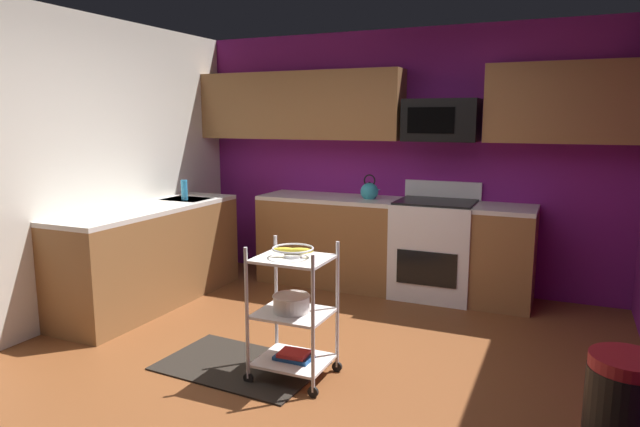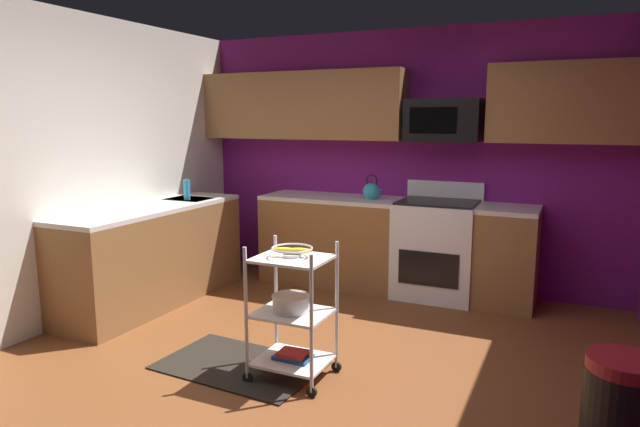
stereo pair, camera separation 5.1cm
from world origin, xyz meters
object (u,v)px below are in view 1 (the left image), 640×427
Objects in this scene: rolling_cart at (293,313)px; microwave at (441,120)px; mixing_bowl_large at (291,303)px; fruit_bowl at (293,250)px; dish_soap_bottle at (184,190)px; trash_can at (622,425)px; book_stack at (294,356)px; kettle at (369,191)px; oven_range at (435,248)px.

microwave is at bearing 78.58° from rolling_cart.
fruit_bowl is at bearing 0.00° from mixing_bowl_large.
microwave reaches higher than dish_soap_bottle.
rolling_cart is at bearing 167.61° from trash_can.
fruit_bowl reaches higher than mixing_bowl_large.
mixing_bowl_large is 1.01× the size of book_stack.
mixing_bowl_large reaches higher than book_stack.
fruit_bowl is 2.28m from dish_soap_bottle.
kettle is (-0.67, -0.11, -0.70)m from microwave.
oven_range is 1.67× the size of trash_can.
trash_can is at bearing -12.39° from rolling_cart.
dish_soap_bottle is at bearing -153.11° from kettle.
rolling_cart is 0.42m from fruit_bowl.
microwave reaches higher than book_stack.
fruit_bowl is 0.41× the size of trash_can.
microwave is 2.65× the size of kettle.
kettle is (-0.22, 2.15, 0.54)m from rolling_cart.
mixing_bowl_large is 0.95× the size of kettle.
dish_soap_bottle is (-1.86, 1.32, 0.14)m from fruit_bowl.
microwave is at bearing 9.14° from kettle.
book_stack is at bearing 0.00° from mixing_bowl_large.
oven_range reaches higher than mixing_bowl_large.
microwave is 0.77× the size of rolling_cart.
microwave is 2.57× the size of fruit_bowl.
rolling_cart is 2.23m from kettle.
trash_can is at bearing -24.75° from dish_soap_bottle.
kettle reaches higher than dish_soap_bottle.
fruit_bowl is 1.08× the size of mixing_bowl_large.
kettle is at bearing 95.80° from fruit_bowl.
mixing_bowl_large is 1.26× the size of dish_soap_bottle.
kettle is (-0.22, 2.15, 0.12)m from fruit_bowl.
book_stack is 1.25× the size of dish_soap_bottle.
dish_soap_bottle is at bearing 144.71° from book_stack.
oven_range is 2.20m from rolling_cart.
trash_can is at bearing -12.32° from mixing_bowl_large.
microwave is 2.44m from fruit_bowl.
mixing_bowl_large is at bearing -180.00° from book_stack.
microwave is 2.81× the size of book_stack.
microwave reaches higher than mixing_bowl_large.
dish_soap_bottle is (-1.86, 1.32, 0.87)m from book_stack.
kettle is (-0.67, -0.00, 0.52)m from oven_range.
microwave is 3.33m from trash_can.
trash_can is (3.76, -1.73, -0.69)m from dish_soap_bottle.
rolling_cart is 3.63× the size of mixing_bowl_large.
dish_soap_bottle is (-1.86, 1.32, 0.57)m from rolling_cart.
trash_can is at bearing -61.60° from microwave.
book_stack is 1.95m from trash_can.
microwave reaches higher than rolling_cart.
book_stack is 0.94× the size of kettle.
microwave is 2.59m from mixing_bowl_large.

